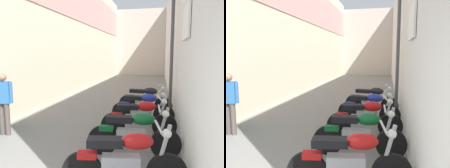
# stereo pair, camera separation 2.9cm
# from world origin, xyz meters

# --- Properties ---
(ground_plane) EXTENTS (37.07, 37.07, 0.00)m
(ground_plane) POSITION_xyz_m (0.00, 8.54, 0.00)
(ground_plane) COLOR slate
(building_left) EXTENTS (0.45, 21.07, 6.82)m
(building_left) POSITION_xyz_m (-2.60, 10.50, 3.44)
(building_left) COLOR beige
(building_left) RESTS_ON ground
(building_right) EXTENTS (0.45, 21.07, 6.71)m
(building_right) POSITION_xyz_m (2.60, 10.53, 3.35)
(building_right) COLOR silver
(building_right) RESTS_ON ground
(building_far_end) EXTENTS (7.81, 2.00, 6.45)m
(building_far_end) POSITION_xyz_m (0.00, 22.07, 3.23)
(building_far_end) COLOR beige
(building_far_end) RESTS_ON ground
(motorcycle_nearest) EXTENTS (1.84, 0.58, 1.04)m
(motorcycle_nearest) POSITION_xyz_m (1.46, 1.73, 0.50)
(motorcycle_nearest) COLOR black
(motorcycle_nearest) RESTS_ON ground
(motorcycle_second) EXTENTS (1.85, 0.58, 1.04)m
(motorcycle_second) POSITION_xyz_m (1.46, 2.89, 0.50)
(motorcycle_second) COLOR black
(motorcycle_second) RESTS_ON ground
(motorcycle_third) EXTENTS (1.84, 0.58, 1.04)m
(motorcycle_third) POSITION_xyz_m (1.46, 3.97, 0.50)
(motorcycle_third) COLOR black
(motorcycle_third) RESTS_ON ground
(motorcycle_fourth) EXTENTS (1.85, 0.58, 1.04)m
(motorcycle_fourth) POSITION_xyz_m (1.46, 5.10, 0.50)
(motorcycle_fourth) COLOR black
(motorcycle_fourth) RESTS_ON ground
(motorcycle_fifth) EXTENTS (1.85, 0.58, 1.04)m
(motorcycle_fifth) POSITION_xyz_m (1.46, 6.33, 0.50)
(motorcycle_fifth) COLOR black
(motorcycle_fifth) RESTS_ON ground
(pedestrian_mid_alley) EXTENTS (0.52, 0.30, 1.57)m
(pedestrian_mid_alley) POSITION_xyz_m (-1.87, 3.43, 0.92)
(pedestrian_mid_alley) COLOR #564C47
(pedestrian_mid_alley) RESTS_ON ground
(street_lamp) EXTENTS (0.79, 0.18, 5.04)m
(street_lamp) POSITION_xyz_m (2.17, 5.45, 2.92)
(street_lamp) COLOR #47474C
(street_lamp) RESTS_ON ground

